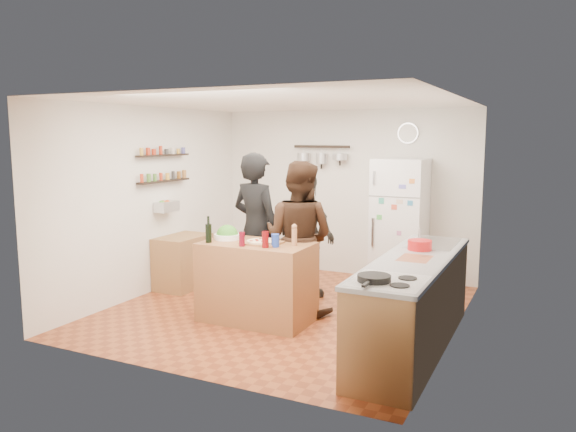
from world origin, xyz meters
The scene contains 26 objects.
room_shell centered at (0.00, 0.39, 1.25)m, with size 4.20×4.20×4.20m.
prep_island centered at (-0.12, -0.48, 0.46)m, with size 1.25×0.72×0.91m, color brown.
pizza_board centered at (-0.04, -0.50, 0.92)m, with size 0.42×0.34×0.02m, color brown.
pizza centered at (-0.04, -0.50, 0.94)m, with size 0.34×0.34×0.02m, color beige.
salad_bowl centered at (-0.54, -0.43, 0.94)m, with size 0.31×0.31×0.06m, color white.
wine_bottle centered at (-0.62, -0.70, 1.02)m, with size 0.07×0.07×0.21m, color black.
wine_glass_near centered at (-0.17, -0.72, 0.99)m, with size 0.07×0.07×0.16m, color #5D0816.
wine_glass_far centered at (0.10, -0.68, 1.00)m, with size 0.07×0.07×0.18m, color #62080B.
pepper_mill centered at (0.33, -0.43, 1.01)m, with size 0.06×0.06×0.19m, color #A46A44.
salt_canister centered at (0.18, -0.60, 0.98)m, with size 0.09×0.09×0.14m, color navy.
person_left centered at (-0.44, 0.09, 0.96)m, with size 0.70×0.46×1.91m, color black.
person_center centered at (0.18, 0.02, 0.91)m, with size 0.89×0.69×1.83m, color black.
person_back centered at (0.01, 0.64, 0.82)m, with size 0.97×0.40×1.65m, color #2B2926.
counter_run centered at (1.70, -0.55, 0.45)m, with size 0.63×2.63×0.90m, color #9E7042.
stove_top centered at (1.70, -1.50, 0.91)m, with size 0.60×0.62×0.02m, color white.
skillet centered at (1.60, -1.58, 0.95)m, with size 0.28×0.28×0.05m, color black.
sink centered at (1.70, 0.30, 0.92)m, with size 0.50×0.80×0.03m, color silver.
cutting_board centered at (1.70, -0.55, 0.91)m, with size 0.30×0.40×0.02m, color brown.
red_bowl centered at (1.65, -0.12, 0.97)m, with size 0.25×0.25×0.10m, color red.
fridge centered at (0.95, 1.75, 0.90)m, with size 0.70×0.68×1.80m, color white.
wall_clock centered at (0.95, 2.08, 2.15)m, with size 0.30×0.30×0.03m, color silver.
spice_shelf_lower centered at (-1.93, 0.20, 1.50)m, with size 0.12×1.00×0.03m, color black.
spice_shelf_upper centered at (-1.93, 0.20, 1.85)m, with size 0.12×1.00×0.03m, color black.
produce_basket centered at (-1.90, 0.20, 1.15)m, with size 0.18×0.35×0.14m, color silver.
side_table centered at (-1.74, 0.32, 0.36)m, with size 0.50×0.80×0.73m, color olive.
pot_rack centered at (-0.35, 2.00, 1.95)m, with size 0.90×0.04×0.04m, color black.
Camera 1 is at (2.92, -5.96, 2.11)m, focal length 35.00 mm.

